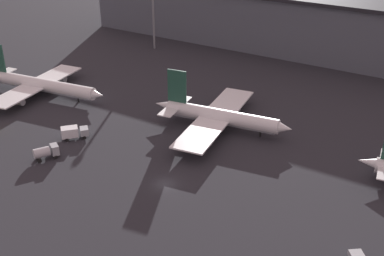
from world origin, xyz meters
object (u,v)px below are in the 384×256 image
object	(u,v)px
airplane_0	(40,84)
airplane_1	(219,117)
service_vehicle_4	(74,132)
service_vehicle_1	(46,152)

from	to	relation	value
airplane_0	airplane_1	distance (m)	53.70
airplane_1	service_vehicle_4	size ratio (longest dim) A/B	5.90
airplane_1	service_vehicle_4	xyz separation A→B (m)	(-26.50, -22.45, -1.51)
service_vehicle_1	service_vehicle_4	world-z (taller)	service_vehicle_4
airplane_0	service_vehicle_4	world-z (taller)	airplane_0
service_vehicle_1	airplane_0	bearing A→B (deg)	79.14
airplane_0	service_vehicle_4	distance (m)	30.17
airplane_0	airplane_1	xyz separation A→B (m)	(53.07, 8.22, 0.11)
airplane_0	service_vehicle_1	size ratio (longest dim) A/B	7.34
airplane_0	airplane_1	size ratio (longest dim) A/B	1.12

